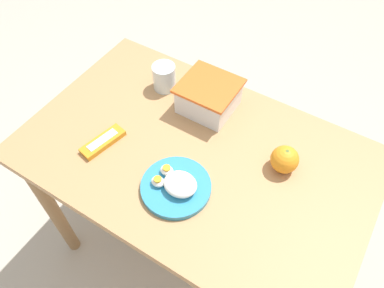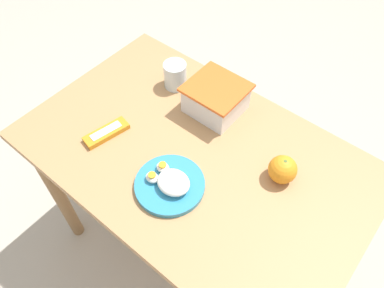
{
  "view_description": "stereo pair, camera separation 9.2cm",
  "coord_description": "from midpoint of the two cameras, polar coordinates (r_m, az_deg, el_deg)",
  "views": [
    {
      "loc": [
        0.35,
        -0.59,
        1.69
      ],
      "look_at": [
        -0.01,
        0.0,
        0.78
      ],
      "focal_mm": 35.0,
      "sensor_mm": 36.0,
      "label": 1
    },
    {
      "loc": [
        0.43,
        -0.53,
        1.69
      ],
      "look_at": [
        -0.01,
        0.0,
        0.78
      ],
      "focal_mm": 35.0,
      "sensor_mm": 36.0,
      "label": 2
    }
  ],
  "objects": [
    {
      "name": "candy_bar",
      "position": [
        1.21,
        -15.54,
        0.22
      ],
      "size": [
        0.08,
        0.16,
        0.02
      ],
      "color": "orange",
      "rests_on": "table"
    },
    {
      "name": "table",
      "position": [
        1.25,
        -1.69,
        -4.5
      ],
      "size": [
        1.08,
        0.68,
        0.75
      ],
      "color": "#AD7F51",
      "rests_on": "ground_plane"
    },
    {
      "name": "ground_plane",
      "position": [
        1.82,
        -1.2,
        -15.57
      ],
      "size": [
        10.0,
        10.0,
        0.0
      ],
      "primitive_type": "plane",
      "color": "#B2A899"
    },
    {
      "name": "rice_plate",
      "position": [
        1.07,
        -4.86,
        -6.46
      ],
      "size": [
        0.2,
        0.2,
        0.06
      ],
      "color": "teal",
      "rests_on": "table"
    },
    {
      "name": "orange_fruit",
      "position": [
        1.11,
        11.67,
        -2.45
      ],
      "size": [
        0.08,
        0.08,
        0.08
      ],
      "color": "orange",
      "rests_on": "table"
    },
    {
      "name": "food_container",
      "position": [
        1.25,
        0.42,
        6.96
      ],
      "size": [
        0.18,
        0.17,
        0.11
      ],
      "color": "white",
      "rests_on": "table"
    },
    {
      "name": "drinking_glass",
      "position": [
        1.32,
        -6.27,
        10.01
      ],
      "size": [
        0.08,
        0.08,
        0.09
      ],
      "color": "silver",
      "rests_on": "table"
    }
  ]
}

